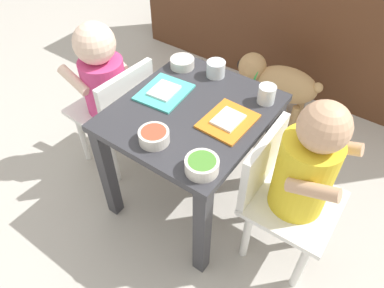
% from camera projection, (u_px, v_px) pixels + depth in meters
% --- Properties ---
extents(ground_plane, '(7.00, 7.00, 0.00)m').
position_uv_depth(ground_plane, '(192.00, 194.00, 1.54)').
color(ground_plane, '#B2ADA3').
extents(kitchen_cabinet_back, '(1.97, 0.31, 0.90)m').
position_uv_depth(kitchen_cabinet_back, '(314.00, 2.00, 1.83)').
color(kitchen_cabinet_back, '#56331E').
rests_on(kitchen_cabinet_back, ground).
extents(dining_table, '(0.48, 0.54, 0.47)m').
position_uv_depth(dining_table, '(192.00, 130.00, 1.27)').
color(dining_table, '#333338').
rests_on(dining_table, ground).
extents(seated_child_left, '(0.30, 0.30, 0.66)m').
position_uv_depth(seated_child_left, '(105.00, 82.00, 1.39)').
color(seated_child_left, white).
rests_on(seated_child_left, ground).
extents(seated_child_right, '(0.28, 0.28, 0.69)m').
position_uv_depth(seated_child_right, '(301.00, 172.00, 1.06)').
color(seated_child_right, white).
rests_on(seated_child_right, ground).
extents(dog, '(0.43, 0.21, 0.32)m').
position_uv_depth(dog, '(278.00, 81.00, 1.76)').
color(dog, tan).
rests_on(dog, ground).
extents(food_tray_left, '(0.17, 0.19, 0.02)m').
position_uv_depth(food_tray_left, '(164.00, 92.00, 1.26)').
color(food_tray_left, '#4CC6BC').
rests_on(food_tray_left, dining_table).
extents(food_tray_right, '(0.15, 0.18, 0.02)m').
position_uv_depth(food_tray_right, '(228.00, 121.00, 1.15)').
color(food_tray_right, orange).
rests_on(food_tray_right, dining_table).
extents(water_cup_left, '(0.07, 0.07, 0.06)m').
position_uv_depth(water_cup_left, '(216.00, 70.00, 1.32)').
color(water_cup_left, white).
rests_on(water_cup_left, dining_table).
extents(water_cup_right, '(0.06, 0.06, 0.06)m').
position_uv_depth(water_cup_right, '(266.00, 95.00, 1.21)').
color(water_cup_right, white).
rests_on(water_cup_right, dining_table).
extents(veggie_bowl_far, '(0.09, 0.09, 0.04)m').
position_uv_depth(veggie_bowl_far, '(154.00, 136.00, 1.08)').
color(veggie_bowl_far, silver).
rests_on(veggie_bowl_far, dining_table).
extents(veggie_bowl_near, '(0.10, 0.10, 0.04)m').
position_uv_depth(veggie_bowl_near, '(202.00, 165.00, 1.00)').
color(veggie_bowl_near, silver).
rests_on(veggie_bowl_near, dining_table).
extents(cereal_bowl_left_side, '(0.09, 0.09, 0.04)m').
position_uv_depth(cereal_bowl_left_side, '(182.00, 62.00, 1.37)').
color(cereal_bowl_left_side, silver).
rests_on(cereal_bowl_left_side, dining_table).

